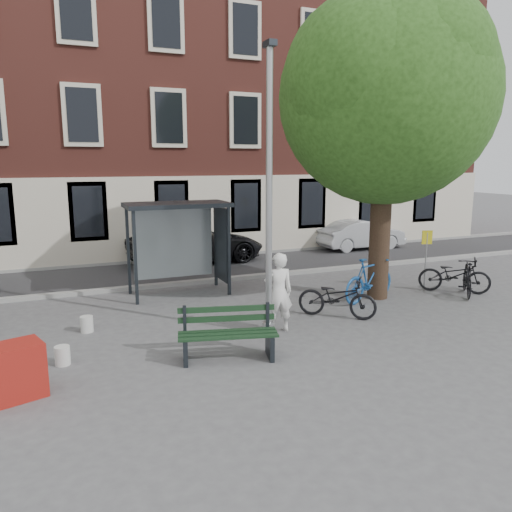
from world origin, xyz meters
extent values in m
plane|color=#4C4C4F|center=(0.00, 0.00, 0.00)|extent=(90.00, 90.00, 0.00)
cube|color=#28282B|center=(0.00, 7.00, 0.01)|extent=(40.00, 4.00, 0.01)
cube|color=gray|center=(0.00, 5.00, 0.06)|extent=(40.00, 0.25, 0.12)
cube|color=gray|center=(0.00, 9.00, 0.06)|extent=(40.00, 0.25, 0.12)
cube|color=brown|center=(0.00, 13.00, 7.00)|extent=(30.00, 8.00, 14.00)
cylinder|color=#9EA0A3|center=(0.00, 0.00, 3.00)|extent=(0.14, 0.14, 6.00)
cylinder|color=#9EA0A3|center=(0.00, 0.00, 0.12)|extent=(0.28, 0.28, 0.24)
cube|color=#1E2328|center=(0.00, 0.00, 6.05)|extent=(0.18, 0.35, 0.12)
cylinder|color=black|center=(4.00, 1.50, 1.70)|extent=(0.56, 0.56, 3.40)
sphere|color=#224414|center=(4.00, 1.50, 5.40)|extent=(5.60, 5.60, 5.60)
sphere|color=#224414|center=(4.90, 1.90, 5.90)|extent=(3.92, 3.92, 3.92)
sphere|color=#224414|center=(3.20, 1.20, 5.70)|extent=(4.20, 4.20, 4.20)
sphere|color=#224414|center=(4.20, 0.60, 6.00)|extent=(3.64, 3.64, 3.64)
cube|color=#1E2328|center=(-2.30, 3.40, 1.25)|extent=(0.08, 0.08, 2.50)
cube|color=#1E2328|center=(0.30, 3.40, 1.25)|extent=(0.08, 0.08, 2.50)
cube|color=#1E2328|center=(-2.30, 4.60, 1.25)|extent=(0.08, 0.08, 2.50)
cube|color=#1E2328|center=(0.30, 4.60, 1.25)|extent=(0.08, 0.08, 2.50)
cube|color=#1E2328|center=(-1.00, 4.00, 2.56)|extent=(2.85, 1.45, 0.12)
cube|color=#8C999E|center=(-1.00, 4.60, 1.38)|extent=(2.34, 0.04, 2.00)
cube|color=#1E2328|center=(0.30, 4.00, 1.38)|extent=(0.12, 1.14, 2.12)
cube|color=#D84C19|center=(0.37, 4.00, 1.38)|extent=(0.02, 0.90, 1.62)
imported|color=white|center=(0.25, 0.04, 0.89)|extent=(0.71, 0.52, 1.79)
cube|color=#1E2328|center=(-2.11, -0.88, 0.24)|extent=(0.23, 0.60, 0.49)
cube|color=#1E2328|center=(-0.55, -1.28, 0.24)|extent=(0.23, 0.60, 0.49)
cube|color=#16321B|center=(-1.38, -1.27, 0.51)|extent=(1.86, 0.59, 0.04)
cube|color=#16321B|center=(-1.33, -1.08, 0.51)|extent=(1.86, 0.59, 0.04)
cube|color=#16321B|center=(-1.28, -0.89, 0.51)|extent=(1.86, 0.59, 0.04)
cube|color=#16321B|center=(-1.25, -0.79, 0.72)|extent=(1.84, 0.52, 0.11)
cube|color=#16321B|center=(-1.25, -0.79, 0.92)|extent=(1.84, 0.52, 0.11)
imported|color=black|center=(2.00, 0.39, 0.50)|extent=(1.86, 1.78, 1.01)
imported|color=#1A4F94|center=(3.58, 1.31, 0.61)|extent=(2.10, 1.17, 1.21)
imported|color=black|center=(6.39, 1.11, 0.52)|extent=(1.94, 1.82, 1.04)
imported|color=black|center=(6.50, 0.73, 0.50)|extent=(1.40, 1.57, 0.99)
imported|color=black|center=(0.76, 8.37, 0.71)|extent=(5.25, 2.65, 1.43)
imported|color=#AEB1B6|center=(8.16, 8.34, 0.64)|extent=(3.89, 1.43, 1.27)
cube|color=maroon|center=(-5.02, -1.26, 0.45)|extent=(1.04, 0.84, 0.90)
cylinder|color=silver|center=(-4.27, -0.12, 0.18)|extent=(0.37, 0.37, 0.36)
cylinder|color=silver|center=(-3.71, 1.62, 0.18)|extent=(0.30, 0.30, 0.36)
cylinder|color=#9EA0A3|center=(5.80, 1.67, 0.86)|extent=(0.04, 0.04, 1.72)
cube|color=gold|center=(5.80, 1.67, 1.57)|extent=(0.30, 0.12, 0.40)
camera|label=1|loc=(-4.33, -9.62, 3.74)|focal=35.00mm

